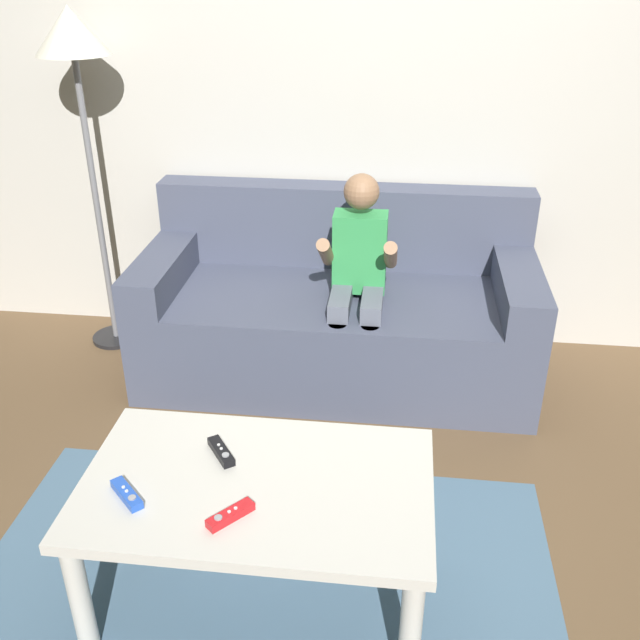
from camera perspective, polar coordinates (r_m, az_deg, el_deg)
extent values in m
plane|color=brown|center=(2.58, 3.05, -16.69)|extent=(9.21, 9.21, 0.00)
cube|color=beige|center=(3.39, 5.51, 18.15)|extent=(4.60, 0.05, 2.50)
cube|color=#474C60|center=(3.31, 1.31, -0.99)|extent=(1.76, 0.80, 0.43)
cube|color=#474C60|center=(3.43, 1.91, 7.57)|extent=(1.76, 0.16, 0.39)
cube|color=#474C60|center=(3.34, -12.28, 4.23)|extent=(0.18, 0.80, 0.16)
cube|color=#474C60|center=(3.21, 15.55, 2.84)|extent=(0.18, 0.80, 0.16)
cylinder|color=slate|center=(3.03, 1.36, -3.94)|extent=(0.08, 0.08, 0.43)
cylinder|color=slate|center=(3.02, 3.89, -4.09)|extent=(0.08, 0.08, 0.43)
cube|color=slate|center=(3.03, 1.67, 1.48)|extent=(0.09, 0.28, 0.09)
cube|color=slate|center=(3.03, 4.19, 1.34)|extent=(0.09, 0.28, 0.09)
cube|color=#33934C|center=(3.09, 3.20, 5.45)|extent=(0.23, 0.13, 0.35)
cylinder|color=#936B4C|center=(2.97, 0.46, 5.42)|extent=(0.06, 0.25, 0.20)
cylinder|color=#936B4C|center=(2.95, 5.66, 5.16)|extent=(0.06, 0.25, 0.20)
sphere|color=#936B4C|center=(3.00, 3.34, 10.20)|extent=(0.15, 0.15, 0.15)
cube|color=beige|center=(2.12, -5.09, -13.09)|extent=(1.01, 0.62, 0.04)
cylinder|color=beige|center=(2.23, -18.65, -20.21)|extent=(0.06, 0.06, 0.40)
cylinder|color=beige|center=(2.07, 7.25, -23.35)|extent=(0.06, 0.06, 0.40)
cylinder|color=beige|center=(2.57, -13.97, -11.90)|extent=(0.06, 0.06, 0.40)
cylinder|color=beige|center=(2.43, 7.33, -13.80)|extent=(0.06, 0.06, 0.40)
cube|color=slate|center=(2.42, -4.66, -20.60)|extent=(1.86, 1.22, 0.01)
cube|color=red|center=(2.00, -7.16, -15.19)|extent=(0.12, 0.13, 0.02)
cylinder|color=#99999E|center=(1.98, -8.13, -15.36)|extent=(0.02, 0.02, 0.00)
cylinder|color=silver|center=(1.99, -7.27, -14.95)|extent=(0.01, 0.01, 0.00)
cylinder|color=silver|center=(2.00, -6.76, -14.69)|extent=(0.01, 0.01, 0.00)
cube|color=blue|center=(2.12, -15.19, -13.27)|extent=(0.12, 0.12, 0.02)
cylinder|color=#99999E|center=(2.08, -14.79, -13.56)|extent=(0.02, 0.02, 0.00)
cylinder|color=silver|center=(2.10, -15.20, -13.04)|extent=(0.01, 0.01, 0.00)
cylinder|color=silver|center=(2.12, -15.44, -12.74)|extent=(0.01, 0.01, 0.00)
cube|color=black|center=(2.21, -7.91, -10.36)|extent=(0.11, 0.14, 0.02)
cylinder|color=#99999E|center=(2.17, -7.56, -10.63)|extent=(0.02, 0.02, 0.00)
cylinder|color=silver|center=(2.20, -7.90, -10.14)|extent=(0.01, 0.01, 0.00)
cylinder|color=silver|center=(2.22, -8.10, -9.84)|extent=(0.01, 0.01, 0.00)
cylinder|color=black|center=(3.84, -15.93, -1.31)|extent=(0.24, 0.24, 0.02)
cylinder|color=slate|center=(3.57, -17.36, 8.51)|extent=(0.03, 0.03, 1.37)
cone|color=beige|center=(3.41, -19.32, 21.02)|extent=(0.32, 0.32, 0.20)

